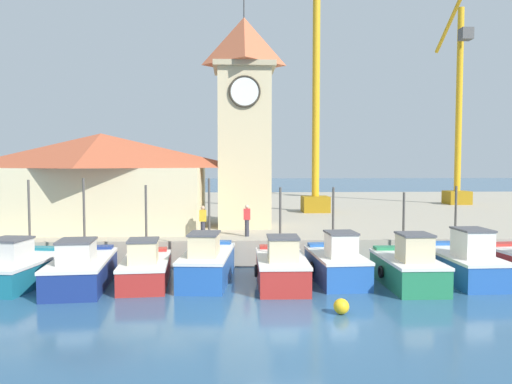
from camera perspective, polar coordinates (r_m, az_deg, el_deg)
ground_plane at (r=15.95m, az=3.82°, el=-14.92°), size 300.00×300.00×0.00m
quay_wharf at (r=43.96m, az=-0.41°, el=-2.38°), size 120.00×40.00×1.27m
fishing_boat_far_left at (r=22.90m, az=-25.23°, el=-7.83°), size 2.87×5.09×4.29m
fishing_boat_left_outer at (r=21.56m, az=-19.32°, el=-8.31°), size 2.56×5.26×4.36m
fishing_boat_left_inner at (r=21.31m, az=-12.55°, el=-8.45°), size 2.20×4.57×4.07m
fishing_boat_mid_left at (r=21.32m, az=-5.60°, el=-8.11°), size 2.35×5.11×4.34m
fishing_boat_center at (r=20.66m, az=2.91°, el=-8.57°), size 2.12×4.64×3.98m
fishing_boat_mid_right at (r=21.55m, az=9.16°, el=-8.06°), size 2.16×4.47×3.95m
fishing_boat_right_inner at (r=21.37m, az=16.97°, el=-8.24°), size 2.08×4.37×3.78m
fishing_boat_right_outer at (r=23.23m, az=22.52°, el=-7.42°), size 2.18×5.15×3.99m
clock_tower at (r=29.38m, az=-1.37°, el=8.65°), size 3.50×3.50×13.73m
warehouse_left at (r=29.72m, az=-17.23°, el=1.31°), size 11.78×7.35×5.40m
port_crane_near at (r=38.56m, az=6.79°, el=10.04°), size 3.54×7.31×20.99m
port_crane_far at (r=49.02m, az=22.07°, el=6.79°), size 2.00×8.30×18.71m
mooring_buoy at (r=17.13m, az=9.73°, el=-12.76°), size 0.52×0.52×0.52m
dock_worker_near_tower at (r=25.35m, az=-1.04°, el=-3.19°), size 0.34×0.22×1.62m
dock_worker_along_quay at (r=24.77m, az=-6.09°, el=-3.37°), size 0.34×0.22×1.62m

